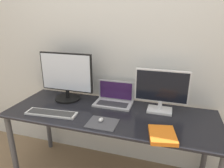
# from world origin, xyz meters

# --- Properties ---
(wall_back) EXTENTS (7.00, 0.05, 2.50)m
(wall_back) POSITION_xyz_m (0.00, 0.75, 1.25)
(wall_back) COLOR silver
(wall_back) RESTS_ON ground_plane
(desk) EXTENTS (1.89, 0.68, 0.75)m
(desk) POSITION_xyz_m (0.00, 0.34, 0.65)
(desk) COLOR black
(desk) RESTS_ON ground_plane
(monitor_left) EXTENTS (0.56, 0.26, 0.49)m
(monitor_left) POSITION_xyz_m (-0.51, 0.51, 0.99)
(monitor_left) COLOR black
(monitor_left) RESTS_ON desk
(monitor_right) EXTENTS (0.47, 0.15, 0.39)m
(monitor_right) POSITION_xyz_m (0.43, 0.51, 0.96)
(monitor_right) COLOR silver
(monitor_right) RESTS_ON desk
(laptop) EXTENTS (0.37, 0.21, 0.22)m
(laptop) POSITION_xyz_m (-0.02, 0.55, 0.81)
(laptop) COLOR #ADADB2
(laptop) RESTS_ON desk
(keyboard) EXTENTS (0.47, 0.16, 0.02)m
(keyboard) POSITION_xyz_m (-0.49, 0.16, 0.76)
(keyboard) COLOR silver
(keyboard) RESTS_ON desk
(mousepad) EXTENTS (0.24, 0.20, 0.00)m
(mousepad) POSITION_xyz_m (-0.00, 0.15, 0.76)
(mousepad) COLOR #47474C
(mousepad) RESTS_ON desk
(mouse) EXTENTS (0.04, 0.06, 0.03)m
(mouse) POSITION_xyz_m (-0.02, 0.17, 0.77)
(mouse) COLOR silver
(mouse) RESTS_ON mousepad
(book) EXTENTS (0.23, 0.27, 0.03)m
(book) POSITION_xyz_m (0.48, 0.09, 0.77)
(book) COLOR orange
(book) RESTS_ON desk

